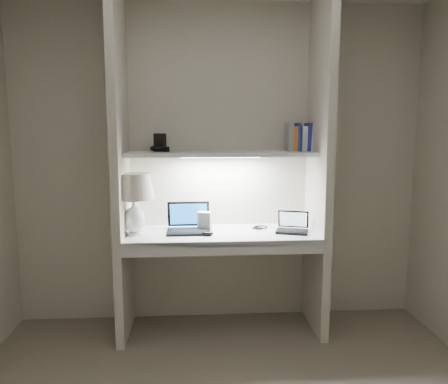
{
  "coord_description": "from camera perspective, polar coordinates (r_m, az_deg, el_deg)",
  "views": [
    {
      "loc": [
        -0.2,
        -1.96,
        1.54
      ],
      "look_at": [
        0.01,
        1.05,
        1.1
      ],
      "focal_mm": 35.0,
      "sensor_mm": 36.0,
      "label": 1
    }
  ],
  "objects": [
    {
      "name": "alcove_panel_left",
      "position": [
        3.24,
        -13.35,
        2.95
      ],
      "size": [
        0.06,
        0.55,
        2.5
      ],
      "primitive_type": "cube",
      "color": "beige",
      "rests_on": "floor"
    },
    {
      "name": "laptop_netbook",
      "position": [
        3.33,
        8.93,
        -4.53
      ],
      "size": [
        0.28,
        0.26,
        0.15
      ],
      "rotation": [
        0.0,
        0.0,
        -0.31
      ],
      "color": "black",
      "rests_on": "desk"
    },
    {
      "name": "table_lamp",
      "position": [
        3.21,
        -11.77,
        -0.19
      ],
      "size": [
        0.31,
        0.31,
        0.45
      ],
      "color": "white",
      "rests_on": "desk"
    },
    {
      "name": "sticky_note",
      "position": [
        3.27,
        -10.92,
        -5.42
      ],
      "size": [
        0.08,
        0.08,
        0.0
      ],
      "primitive_type": "cube",
      "rotation": [
        0.0,
        0.0,
        0.15
      ],
      "color": "#F3FF35",
      "rests_on": "desk"
    },
    {
      "name": "speaker",
      "position": [
        3.33,
        -2.56,
        -3.82
      ],
      "size": [
        0.11,
        0.09,
        0.14
      ],
      "primitive_type": "cube",
      "rotation": [
        0.0,
        0.0,
        -0.22
      ],
      "color": "silver",
      "rests_on": "desk"
    },
    {
      "name": "cable_coil",
      "position": [
        3.43,
        4.82,
        -4.59
      ],
      "size": [
        0.14,
        0.14,
        0.01
      ],
      "primitive_type": "torus",
      "rotation": [
        0.0,
        0.0,
        -0.43
      ],
      "color": "black",
      "rests_on": "desk"
    },
    {
      "name": "mouse",
      "position": [
        3.17,
        -2.18,
        -5.43
      ],
      "size": [
        0.09,
        0.06,
        0.03
      ],
      "primitive_type": "ellipsoid",
      "rotation": [
        0.0,
        0.0,
        0.05
      ],
      "color": "black",
      "rests_on": "desk"
    },
    {
      "name": "shelf_gadget",
      "position": [
        3.32,
        -8.61,
        5.67
      ],
      "size": [
        0.14,
        0.11,
        0.05
      ],
      "primitive_type": "ellipsoid",
      "rotation": [
        0.0,
        0.0,
        0.16
      ],
      "color": "black",
      "rests_on": "shelf"
    },
    {
      "name": "desk_apron",
      "position": [
        3.04,
        -0.01,
        -7.33
      ],
      "size": [
        1.46,
        0.03,
        0.1
      ],
      "primitive_type": "cube",
      "color": "silver",
      "rests_on": "desk"
    },
    {
      "name": "shelf_box",
      "position": [
        3.37,
        -8.37,
        6.41
      ],
      "size": [
        0.09,
        0.08,
        0.14
      ],
      "primitive_type": "cube",
      "rotation": [
        0.0,
        0.0,
        -0.34
      ],
      "color": "black",
      "rests_on": "shelf"
    },
    {
      "name": "strip_light",
      "position": [
        3.29,
        -0.44,
        4.62
      ],
      "size": [
        0.6,
        0.04,
        0.02
      ],
      "primitive_type": "cube",
      "color": "white",
      "rests_on": "shelf"
    },
    {
      "name": "alcove_panel_right",
      "position": [
        3.33,
        12.34,
        3.12
      ],
      "size": [
        0.06,
        0.55,
        2.5
      ],
      "primitive_type": "cube",
      "color": "beige",
      "rests_on": "floor"
    },
    {
      "name": "back_wall",
      "position": [
        3.47,
        -0.62,
        3.53
      ],
      "size": [
        3.2,
        0.01,
        2.5
      ],
      "primitive_type": "cube",
      "color": "beige",
      "rests_on": "floor"
    },
    {
      "name": "book_row",
      "position": [
        3.44,
        9.84,
        6.98
      ],
      "size": [
        0.2,
        0.14,
        0.22
      ],
      "color": "white",
      "rests_on": "shelf"
    },
    {
      "name": "desk",
      "position": [
        3.28,
        -0.32,
        -5.61
      ],
      "size": [
        1.4,
        0.55,
        0.04
      ],
      "primitive_type": "cube",
      "color": "white",
      "rests_on": "alcove_panel_left"
    },
    {
      "name": "laptop_main",
      "position": [
        3.31,
        -4.65,
        -4.29
      ],
      "size": [
        0.32,
        0.28,
        0.22
      ],
      "rotation": [
        0.0,
        0.0,
        0.01
      ],
      "color": "black",
      "rests_on": "desk"
    },
    {
      "name": "shelf",
      "position": [
        3.29,
        -0.44,
        5.0
      ],
      "size": [
        1.4,
        0.36,
        0.03
      ],
      "primitive_type": "cube",
      "color": "silver",
      "rests_on": "back_wall"
    }
  ]
}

